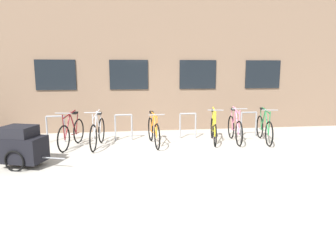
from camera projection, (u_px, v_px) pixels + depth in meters
ground_plane at (179, 157)px, 7.37m from camera, size 42.00×42.00×0.00m
storefront_building at (157, 65)px, 12.60m from camera, size 28.00×5.12×4.68m
bike_rack at (156, 124)px, 9.10m from camera, size 6.55×0.05×0.81m
bicycle_yellow at (214, 129)px, 8.83m from camera, size 0.50×1.70×1.06m
bicycle_silver at (98, 133)px, 8.28m from camera, size 0.44×1.74×1.07m
bicycle_green at (264, 129)px, 8.85m from camera, size 0.48×1.73×1.06m
bicycle_orange at (154, 131)px, 8.49m from camera, size 0.44×1.76×0.98m
bicycle_maroon at (72, 133)px, 8.25m from camera, size 0.54×1.68×1.06m
bicycle_pink at (235, 129)px, 8.84m from camera, size 0.44×1.69×1.09m
bike_trailer at (23, 146)px, 6.56m from camera, size 1.48×0.85×0.94m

